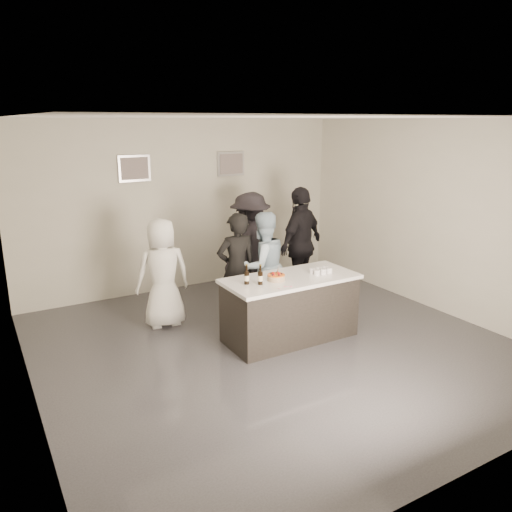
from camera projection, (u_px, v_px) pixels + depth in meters
name	position (u px, v px, depth m)	size (l,w,h in m)	color
floor	(274.00, 346.00, 6.80)	(6.00, 6.00, 0.00)	#3D3D42
ceiling	(277.00, 118.00, 6.01)	(6.00, 6.00, 0.00)	white
wall_back	(186.00, 205.00, 8.91)	(6.00, 0.04, 3.00)	beige
wall_front	(480.00, 314.00, 3.90)	(6.00, 0.04, 3.00)	beige
wall_left	(20.00, 273.00, 4.95)	(0.04, 6.00, 3.00)	beige
wall_right	(436.00, 217.00, 7.86)	(0.04, 6.00, 3.00)	beige
picture_left	(134.00, 168.00, 8.26)	(0.54, 0.04, 0.44)	#B2B2B7
picture_right	(231.00, 164.00, 9.14)	(0.54, 0.04, 0.44)	#B2B2B7
bar_counter	(290.00, 308.00, 6.93)	(1.86, 0.86, 0.90)	white
cake	(276.00, 278.00, 6.66)	(0.24, 0.24, 0.07)	orange
beer_bottle_a	(247.00, 275.00, 6.48)	(0.07, 0.07, 0.26)	black
beer_bottle_b	(260.00, 275.00, 6.47)	(0.07, 0.07, 0.26)	black
tumbler_cluster	(321.00, 270.00, 6.97)	(0.30, 0.19, 0.08)	orange
candles	(283.00, 287.00, 6.38)	(0.24, 0.08, 0.01)	pink
person_main_black	(237.00, 269.00, 7.36)	(0.62, 0.40, 1.69)	black
person_main_blue	(263.00, 266.00, 7.57)	(0.81, 0.63, 1.66)	#A5C4D8
person_guest_left	(163.00, 273.00, 7.28)	(0.79, 0.52, 1.62)	white
person_guest_right	(301.00, 244.00, 8.35)	(1.13, 0.47, 1.93)	black
person_guest_back	(250.00, 246.00, 8.47)	(1.18, 0.68, 1.82)	black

